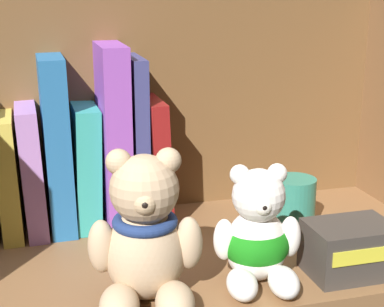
% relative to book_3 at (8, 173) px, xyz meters
% --- Properties ---
extents(shelf_board, '(0.67, 0.32, 0.02)m').
position_rel_book_3_xyz_m(shelf_board, '(0.21, -0.13, -0.09)').
color(shelf_board, brown).
rests_on(shelf_board, ground).
extents(shelf_back_panel, '(0.69, 0.01, 0.34)m').
position_rel_book_3_xyz_m(shelf_back_panel, '(0.21, 0.04, 0.07)').
color(shelf_back_panel, brown).
rests_on(shelf_back_panel, ground).
extents(book_3, '(0.03, 0.13, 0.16)m').
position_rel_book_3_xyz_m(book_3, '(0.00, 0.00, 0.00)').
color(book_3, gold).
rests_on(book_3, shelf_board).
extents(book_4, '(0.03, 0.13, 0.17)m').
position_rel_book_3_xyz_m(book_4, '(0.03, 0.00, 0.01)').
color(book_4, '#9E6FB4').
rests_on(book_4, shelf_board).
extents(book_5, '(0.04, 0.12, 0.23)m').
position_rel_book_3_xyz_m(book_5, '(0.06, 0.00, 0.04)').
color(book_5, '#215D95').
rests_on(book_5, shelf_board).
extents(book_6, '(0.04, 0.11, 0.17)m').
position_rel_book_3_xyz_m(book_6, '(0.10, 0.00, 0.00)').
color(book_6, teal).
rests_on(book_6, shelf_board).
extents(book_7, '(0.03, 0.14, 0.25)m').
position_rel_book_3_xyz_m(book_7, '(0.14, 0.00, 0.04)').
color(book_7, purple).
rests_on(book_7, shelf_board).
extents(book_8, '(0.02, 0.13, 0.23)m').
position_rel_book_3_xyz_m(book_8, '(0.17, 0.00, 0.03)').
color(book_8, navy).
rests_on(book_8, shelf_board).
extents(book_9, '(0.03, 0.13, 0.17)m').
position_rel_book_3_xyz_m(book_9, '(0.20, 0.00, 0.01)').
color(book_9, maroon).
rests_on(book_9, shelf_board).
extents(teddy_bear_larger, '(0.12, 0.13, 0.16)m').
position_rel_book_3_xyz_m(teddy_bear_larger, '(0.14, -0.23, -0.01)').
color(teddy_bear_larger, tan).
rests_on(teddy_bear_larger, shelf_board).
extents(teddy_bear_smaller, '(0.10, 0.11, 0.14)m').
position_rel_book_3_xyz_m(teddy_bear_smaller, '(0.26, -0.23, -0.03)').
color(teddy_bear_smaller, white).
rests_on(teddy_bear_smaller, shelf_board).
extents(pillar_candle, '(0.06, 0.06, 0.07)m').
position_rel_book_3_xyz_m(pillar_candle, '(0.37, -0.09, -0.05)').
color(pillar_candle, '#2D7A66').
rests_on(pillar_candle, shelf_board).
extents(small_product_box, '(0.10, 0.07, 0.06)m').
position_rel_book_3_xyz_m(small_product_box, '(0.37, -0.24, -0.05)').
color(small_product_box, '#38332D').
rests_on(small_product_box, shelf_board).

